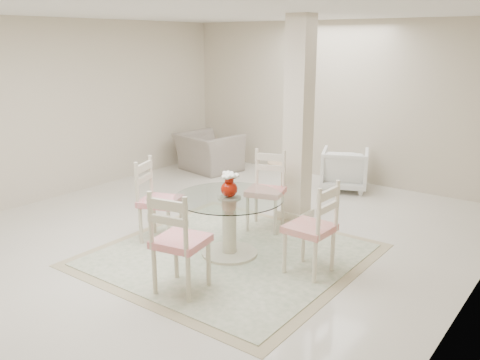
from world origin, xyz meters
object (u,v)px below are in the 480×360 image
Objects in this scene: dining_chair_north at (267,184)px; recliner_taupe at (208,152)px; dining_chair_west at (155,194)px; side_table at (283,179)px; dining_chair_east at (316,222)px; column at (299,120)px; dining_chair_south at (176,235)px; dining_table at (229,226)px; red_vase at (229,184)px; armchair_white at (345,169)px.

recliner_taupe is at bearing 126.60° from dining_chair_north.
dining_chair_west is 2.59m from side_table.
dining_chair_east is 1.04× the size of recliner_taupe.
column is 2.34× the size of dining_chair_south.
column is 1.54m from side_table.
dining_table reaches higher than recliner_taupe.
dining_chair_south reaches higher than dining_table.
dining_table is (0.06, -1.59, -0.99)m from column.
red_vase is at bearing -98.01° from dining_chair_north.
column is at bearing 92.28° from dining_table.
dining_table is at bearing -79.90° from dining_chair_east.
red_vase is 1.05m from dining_chair_east.
dining_table is at bearing -98.18° from dining_chair_north.
armchair_white is at bearing -34.66° from dining_chair_west.
column is 1.96m from dining_chair_east.
red_vase reaches higher than dining_table.
side_table is (-0.77, 2.39, -0.11)m from dining_table.
dining_table is at bearing 143.90° from recliner_taupe.
side_table is (-0.61, 1.38, -0.35)m from dining_chair_north.
column is at bearing -48.65° from side_table.
dining_chair_west is (-0.84, -1.18, 0.00)m from dining_chair_north.
dining_chair_north is 1.04× the size of recliner_taupe.
red_vase is at bearing 69.85° from armchair_white.
armchair_white is (-0.06, 1.65, -1.01)m from column.
red_vase is at bearing -92.12° from dining_chair_south.
recliner_taupe is at bearing -64.21° from dining_chair_south.
side_table is at bearing 30.11° from armchair_white.
armchair_white is (-0.13, 3.24, -0.51)m from red_vase.
dining_table is at bearing -87.72° from column.
dining_chair_west reaches higher than recliner_taupe.
dining_chair_east is at bearing -51.62° from side_table.
dining_chair_north is 1.55m from side_table.
armchair_white is at bearing 71.51° from dining_chair_north.
side_table is (-0.65, -0.84, -0.09)m from armchair_white.
dining_table is at bearing 146.31° from red_vase.
dining_chair_south is 1.56× the size of armchair_white.
red_vase is (0.00, -0.00, 0.49)m from dining_table.
column is 2.43× the size of dining_chair_east.
dining_chair_east is at bearing -137.29° from dining_chair_south.
column reaches higher than dining_chair_north.
recliner_taupe is 2.61m from armchair_white.
dining_chair_west is at bearing -170.58° from dining_table.
dining_chair_south reaches higher than armchair_white.
dining_chair_north is 3.15m from recliner_taupe.
dining_chair_south is (0.32, -2.02, 0.02)m from dining_chair_north.
dining_chair_south reaches higher than dining_chair_east.
dining_chair_east is at bearing -101.44° from dining_chair_west.
dining_chair_south is at bearing -85.18° from column.
column is 2.51× the size of recliner_taupe.
dining_chair_south is at bearing -98.41° from dining_chair_north.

